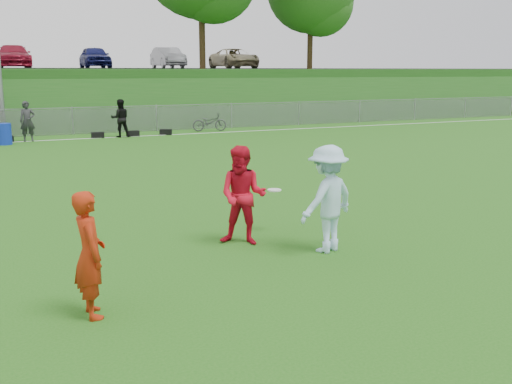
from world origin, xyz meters
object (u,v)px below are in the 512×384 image
bicycle (210,122)px  player_red_left (90,254)px  player_red_center (243,196)px  recycling_bin (4,134)px  player_blue (327,199)px  frisbee (274,190)px

bicycle → player_red_left: bearing=166.5°
player_red_center → recycling_bin: size_ratio=1.98×
player_blue → frisbee: (-0.28, 1.42, -0.10)m
player_blue → recycling_bin: player_blue is taller
frisbee → player_red_center: bearing=-149.4°
recycling_bin → bicycle: bicycle is taller
player_blue → player_red_center: bearing=-59.7°
bicycle → recycling_bin: bearing=109.7°
recycling_bin → player_red_left: bearing=-87.6°
player_blue → bicycle: bearing=-123.8°
player_red_center → bicycle: size_ratio=1.01×
player_red_center → recycling_bin: 16.80m
player_red_left → frisbee: player_red_left is taller
player_red_left → player_red_center: (2.83, 1.97, 0.07)m
frisbee → player_blue: bearing=-79.0°
player_red_center → recycling_bin: bearing=138.2°
player_red_left → frisbee: (3.66, 2.47, 0.00)m
player_red_center → recycling_bin: player_red_center is taller
frisbee → recycling_bin: 16.52m
player_red_left → frisbee: bearing=-60.0°
player_red_left → bicycle: bearing=-27.2°
player_blue → player_red_left: bearing=-5.1°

